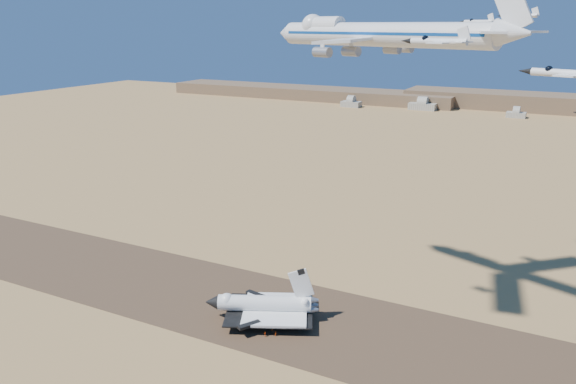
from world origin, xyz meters
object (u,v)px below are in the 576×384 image
at_px(chase_jet_b, 564,73).
at_px(chase_jet_e, 478,22).
at_px(crew_a, 272,329).
at_px(chase_jet_a, 437,41).
at_px(chase_jet_f, 519,16).
at_px(crew_c, 265,334).
at_px(carrier_747, 372,34).
at_px(shuttle, 264,305).
at_px(crew_b, 276,333).

height_order(chase_jet_b, chase_jet_e, chase_jet_e).
xyz_separation_m(crew_a, chase_jet_a, (47.86, -13.08, 88.54)).
bearing_deg(chase_jet_e, chase_jet_f, 74.03).
distance_m(crew_c, chase_jet_e, 128.28).
bearing_deg(chase_jet_f, crew_a, -107.97).
xyz_separation_m(carrier_747, chase_jet_e, (23.30, 43.60, 3.74)).
xyz_separation_m(shuttle, chase_jet_e, (48.04, 68.34, 88.79)).
bearing_deg(chase_jet_a, chase_jet_f, 100.60).
height_order(crew_b, chase_jet_f, chase_jet_f).
xyz_separation_m(crew_b, chase_jet_a, (45.56, -11.29, 88.53)).
xyz_separation_m(carrier_747, crew_a, (-18.42, -30.54, -89.10)).
distance_m(shuttle, chase_jet_b, 119.34).
relative_size(shuttle, carrier_747, 0.42).
xyz_separation_m(crew_a, crew_b, (2.30, -1.79, 0.02)).
height_order(carrier_747, chase_jet_f, carrier_747).
height_order(shuttle, chase_jet_a, chase_jet_a).
bearing_deg(carrier_747, crew_b, -97.00).
distance_m(crew_a, chase_jet_e, 125.93).
distance_m(shuttle, carrier_747, 91.97).
bearing_deg(carrier_747, shuttle, -115.50).
bearing_deg(chase_jet_f, chase_jet_b, -67.05).
xyz_separation_m(shuttle, chase_jet_b, (79.70, -38.12, 80.24)).
height_order(carrier_747, crew_c, carrier_747).
bearing_deg(crew_b, chase_jet_f, -42.56).
bearing_deg(chase_jet_f, crew_b, -106.36).
bearing_deg(shuttle, crew_c, -82.96).
bearing_deg(shuttle, carrier_747, 20.43).
relative_size(crew_c, chase_jet_f, 0.11).
bearing_deg(crew_b, chase_jet_b, -125.79).
bearing_deg(chase_jet_b, carrier_747, 150.15).
relative_size(carrier_747, chase_jet_a, 5.57).
height_order(shuttle, carrier_747, carrier_747).
bearing_deg(chase_jet_f, crew_c, -107.18).
xyz_separation_m(carrier_747, chase_jet_a, (29.44, -43.62, -0.56)).
relative_size(chase_jet_b, chase_jet_f, 0.95).
distance_m(crew_c, chase_jet_b, 115.71).
distance_m(crew_b, chase_jet_a, 100.20).
distance_m(crew_b, chase_jet_e, 126.24).
distance_m(carrier_747, chase_jet_e, 49.58).
xyz_separation_m(chase_jet_a, chase_jet_e, (-6.14, 87.22, 4.30)).
relative_size(crew_c, chase_jet_a, 0.10).
bearing_deg(crew_c, shuttle, -2.64).
height_order(chase_jet_e, chase_jet_f, chase_jet_f).
bearing_deg(crew_a, crew_c, -164.17).
relative_size(chase_jet_a, chase_jet_b, 1.14).
relative_size(chase_jet_a, chase_jet_e, 1.16).
xyz_separation_m(crew_c, chase_jet_e, (42.24, 77.78, 92.85)).
distance_m(shuttle, chase_jet_f, 136.11).
height_order(crew_b, chase_jet_e, chase_jet_e).
distance_m(carrier_747, chase_jet_b, 83.63).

